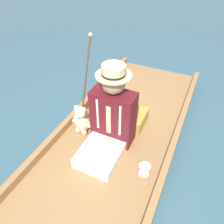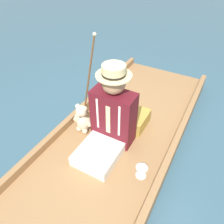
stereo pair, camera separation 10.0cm
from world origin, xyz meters
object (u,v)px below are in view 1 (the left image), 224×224
(seated_person, at_px, (111,118))
(teddy_bear, at_px, (81,120))
(wine_glass, at_px, (144,168))
(walking_cane, at_px, (87,71))

(seated_person, relative_size, teddy_bear, 2.48)
(seated_person, xyz_separation_m, teddy_bear, (0.34, -0.01, -0.16))
(seated_person, xyz_separation_m, wine_glass, (-0.44, 0.23, -0.24))
(wine_glass, height_order, walking_cane, walking_cane)
(wine_glass, bearing_deg, teddy_bear, -16.85)
(seated_person, distance_m, walking_cane, 0.64)
(teddy_bear, distance_m, wine_glass, 0.82)
(seated_person, distance_m, wine_glass, 0.55)
(seated_person, height_order, teddy_bear, seated_person)
(wine_glass, bearing_deg, walking_cane, -34.12)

